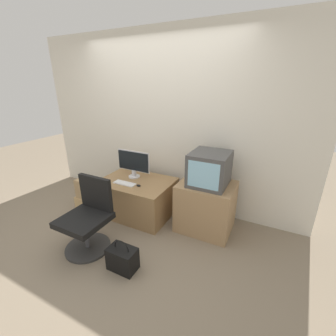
{
  "coord_description": "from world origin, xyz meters",
  "views": [
    {
      "loc": [
        1.63,
        -1.67,
        1.88
      ],
      "look_at": [
        0.34,
        0.89,
        0.78
      ],
      "focal_mm": 24.0,
      "sensor_mm": 36.0,
      "label": 1
    }
  ],
  "objects_px": {
    "handbag": "(123,258)",
    "book": "(78,221)",
    "main_monitor": "(134,163)",
    "mouse": "(138,185)",
    "office_chair": "(88,219)",
    "crt_tv": "(209,169)",
    "keyboard": "(125,183)",
    "cardboard_box_lower": "(88,202)"
  },
  "relations": [
    {
      "from": "mouse",
      "to": "crt_tv",
      "type": "distance_m",
      "value": 1.01
    },
    {
      "from": "mouse",
      "to": "book",
      "type": "relative_size",
      "value": 0.27
    },
    {
      "from": "main_monitor",
      "to": "cardboard_box_lower",
      "type": "xyz_separation_m",
      "value": [
        -0.65,
        -0.38,
        -0.64
      ]
    },
    {
      "from": "office_chair",
      "to": "cardboard_box_lower",
      "type": "xyz_separation_m",
      "value": [
        -0.68,
        0.62,
        -0.26
      ]
    },
    {
      "from": "handbag",
      "to": "keyboard",
      "type": "bearing_deg",
      "value": 124.34
    },
    {
      "from": "book",
      "to": "crt_tv",
      "type": "bearing_deg",
      "value": 22.55
    },
    {
      "from": "office_chair",
      "to": "handbag",
      "type": "xyz_separation_m",
      "value": [
        0.57,
        -0.12,
        -0.24
      ]
    },
    {
      "from": "book",
      "to": "handbag",
      "type": "bearing_deg",
      "value": -19.74
    },
    {
      "from": "keyboard",
      "to": "crt_tv",
      "type": "bearing_deg",
      "value": 12.58
    },
    {
      "from": "main_monitor",
      "to": "book",
      "type": "distance_m",
      "value": 1.15
    },
    {
      "from": "main_monitor",
      "to": "office_chair",
      "type": "relative_size",
      "value": 0.64
    },
    {
      "from": "mouse",
      "to": "office_chair",
      "type": "xyz_separation_m",
      "value": [
        -0.21,
        -0.75,
        -0.17
      ]
    },
    {
      "from": "handbag",
      "to": "book",
      "type": "distance_m",
      "value": 1.2
    },
    {
      "from": "main_monitor",
      "to": "office_chair",
      "type": "xyz_separation_m",
      "value": [
        0.03,
        -0.99,
        -0.38
      ]
    },
    {
      "from": "main_monitor",
      "to": "cardboard_box_lower",
      "type": "distance_m",
      "value": 0.99
    },
    {
      "from": "keyboard",
      "to": "handbag",
      "type": "xyz_separation_m",
      "value": [
        0.58,
        -0.85,
        -0.41
      ]
    },
    {
      "from": "keyboard",
      "to": "book",
      "type": "distance_m",
      "value": 0.88
    },
    {
      "from": "mouse",
      "to": "book",
      "type": "distance_m",
      "value": 1.04
    },
    {
      "from": "crt_tv",
      "to": "book",
      "type": "height_order",
      "value": "crt_tv"
    },
    {
      "from": "main_monitor",
      "to": "office_chair",
      "type": "height_order",
      "value": "main_monitor"
    },
    {
      "from": "keyboard",
      "to": "book",
      "type": "relative_size",
      "value": 1.41
    },
    {
      "from": "book",
      "to": "cardboard_box_lower",
      "type": "bearing_deg",
      "value": 111.27
    },
    {
      "from": "main_monitor",
      "to": "handbag",
      "type": "xyz_separation_m",
      "value": [
        0.6,
        -1.11,
        -0.62
      ]
    },
    {
      "from": "main_monitor",
      "to": "mouse",
      "type": "height_order",
      "value": "main_monitor"
    },
    {
      "from": "crt_tv",
      "to": "office_chair",
      "type": "bearing_deg",
      "value": -139.11
    },
    {
      "from": "crt_tv",
      "to": "cardboard_box_lower",
      "type": "distance_m",
      "value": 2.0
    },
    {
      "from": "crt_tv",
      "to": "handbag",
      "type": "distance_m",
      "value": 1.44
    },
    {
      "from": "crt_tv",
      "to": "office_chair",
      "type": "xyz_separation_m",
      "value": [
        -1.13,
        -0.98,
        -0.5
      ]
    },
    {
      "from": "main_monitor",
      "to": "book",
      "type": "xyz_separation_m",
      "value": [
        -0.52,
        -0.71,
        -0.74
      ]
    },
    {
      "from": "crt_tv",
      "to": "book",
      "type": "bearing_deg",
      "value": -157.45
    },
    {
      "from": "cardboard_box_lower",
      "to": "keyboard",
      "type": "bearing_deg",
      "value": 9.17
    },
    {
      "from": "handbag",
      "to": "book",
      "type": "xyz_separation_m",
      "value": [
        -1.12,
        0.4,
        -0.12
      ]
    },
    {
      "from": "mouse",
      "to": "office_chair",
      "type": "bearing_deg",
      "value": -105.83
    },
    {
      "from": "crt_tv",
      "to": "keyboard",
      "type": "bearing_deg",
      "value": -167.42
    },
    {
      "from": "keyboard",
      "to": "handbag",
      "type": "relative_size",
      "value": 0.92
    },
    {
      "from": "cardboard_box_lower",
      "to": "mouse",
      "type": "bearing_deg",
      "value": 8.18
    },
    {
      "from": "mouse",
      "to": "keyboard",
      "type": "bearing_deg",
      "value": -174.89
    },
    {
      "from": "keyboard",
      "to": "crt_tv",
      "type": "xyz_separation_m",
      "value": [
        1.14,
        0.25,
        0.33
      ]
    },
    {
      "from": "office_chair",
      "to": "handbag",
      "type": "height_order",
      "value": "office_chair"
    },
    {
      "from": "cardboard_box_lower",
      "to": "book",
      "type": "height_order",
      "value": "cardboard_box_lower"
    },
    {
      "from": "cardboard_box_lower",
      "to": "book",
      "type": "xyz_separation_m",
      "value": [
        0.13,
        -0.34,
        -0.1
      ]
    },
    {
      "from": "office_chair",
      "to": "crt_tv",
      "type": "bearing_deg",
      "value": 40.89
    }
  ]
}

